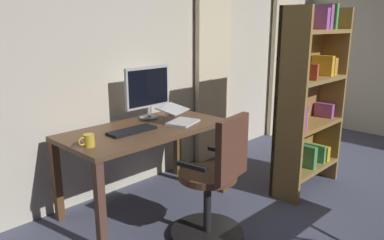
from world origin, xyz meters
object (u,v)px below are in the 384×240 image
(laptop, at_px, (179,117))
(mug_tea, at_px, (88,141))
(office_chair, at_px, (215,184))
(computer_monitor, at_px, (148,89))
(desk, at_px, (146,137))
(computer_keyboard, at_px, (132,131))
(bookshelf, at_px, (307,99))
(computer_mouse, at_px, (173,114))

(laptop, distance_m, mug_tea, 0.93)
(office_chair, bearing_deg, computer_monitor, 68.00)
(desk, xyz_separation_m, computer_keyboard, (0.17, 0.03, 0.10))
(desk, xyz_separation_m, laptop, (-0.31, 0.10, 0.14))
(mug_tea, relative_size, bookshelf, 0.07)
(computer_mouse, height_order, mug_tea, mug_tea)
(computer_keyboard, xyz_separation_m, bookshelf, (-1.51, 0.77, 0.15))
(office_chair, height_order, computer_keyboard, office_chair)
(computer_monitor, bearing_deg, computer_keyboard, 34.30)
(laptop, bearing_deg, mug_tea, -16.30)
(computer_mouse, xyz_separation_m, bookshelf, (-0.89, 0.94, 0.15))
(bookshelf, bearing_deg, computer_monitor, -43.32)
(desk, xyz_separation_m, office_chair, (0.01, 0.80, -0.18))
(desk, relative_size, mug_tea, 11.38)
(computer_keyboard, distance_m, computer_mouse, 0.65)
(laptop, bearing_deg, bookshelf, 128.77)
(desk, bearing_deg, mug_tea, 10.31)
(mug_tea, bearing_deg, desk, -169.69)
(desk, distance_m, bookshelf, 1.58)
(computer_monitor, height_order, bookshelf, bookshelf)
(laptop, height_order, bookshelf, bookshelf)
(computer_keyboard, bearing_deg, bookshelf, 153.05)
(computer_keyboard, relative_size, mug_tea, 3.32)
(desk, distance_m, mug_tea, 0.64)
(desk, height_order, computer_mouse, computer_mouse)
(laptop, bearing_deg, office_chair, 48.47)
(computer_mouse, bearing_deg, mug_tea, 13.50)
(office_chair, distance_m, laptop, 0.84)
(computer_mouse, bearing_deg, computer_keyboard, 15.88)
(computer_mouse, bearing_deg, bookshelf, 133.20)
(desk, relative_size, office_chair, 1.47)
(desk, bearing_deg, computer_monitor, -134.24)
(office_chair, relative_size, computer_keyboard, 2.33)
(mug_tea, xyz_separation_m, bookshelf, (-1.96, 0.69, 0.12))
(office_chair, bearing_deg, computer_keyboard, 92.77)
(laptop, xyz_separation_m, bookshelf, (-1.04, 0.70, 0.11))
(laptop, xyz_separation_m, computer_mouse, (-0.15, -0.24, -0.03))
(computer_monitor, relative_size, laptop, 1.30)
(desk, distance_m, computer_keyboard, 0.20)
(office_chair, distance_m, computer_keyboard, 0.84)
(desk, height_order, computer_keyboard, computer_keyboard)
(bookshelf, bearing_deg, laptop, -34.09)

